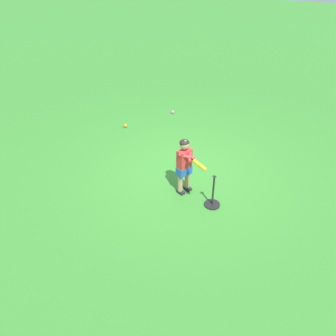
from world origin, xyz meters
TOP-DOWN VIEW (x-y plane):
  - ground_plane at (0.00, 0.00)m, footprint 40.00×40.00m
  - child_batter at (-0.60, -0.13)m, footprint 0.63×0.62m
  - play_ball_by_bucket at (1.44, 1.90)m, footprint 0.09×0.09m
  - play_ball_center_lawn at (2.52, 1.02)m, footprint 0.08×0.08m
  - batting_tee at (-0.83, -0.70)m, footprint 0.28×0.28m

SIDE VIEW (x-z plane):
  - ground_plane at x=0.00m, z-range 0.00..0.00m
  - play_ball_center_lawn at x=2.52m, z-range 0.00..0.08m
  - play_ball_by_bucket at x=1.44m, z-range 0.00..0.09m
  - batting_tee at x=-0.83m, z-range -0.21..0.41m
  - child_batter at x=-0.60m, z-range 0.11..1.19m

